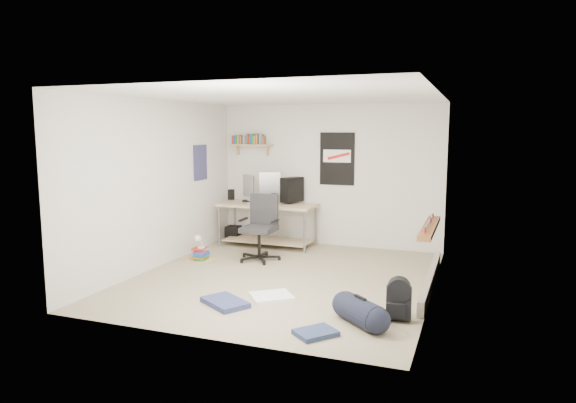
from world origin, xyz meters
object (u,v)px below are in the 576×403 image
(backpack, at_px, (399,302))
(duffel_bag, at_px, (360,312))
(office_chair, at_px, (259,230))
(book_stack, at_px, (201,251))
(desk, at_px, (268,226))

(backpack, relative_size, duffel_bag, 0.63)
(office_chair, height_order, duffel_bag, office_chair)
(backpack, xyz_separation_m, book_stack, (-3.31, 1.53, -0.05))
(duffel_bag, bearing_deg, desk, 168.35)
(backpack, height_order, book_stack, backpack)
(book_stack, bearing_deg, duffel_bag, -31.51)
(office_chair, distance_m, duffel_bag, 3.02)
(duffel_bag, bearing_deg, office_chair, 175.71)
(desk, distance_m, book_stack, 1.47)
(desk, bearing_deg, backpack, -28.89)
(duffel_bag, distance_m, book_stack, 3.46)
(office_chair, height_order, backpack, office_chair)
(desk, height_order, backpack, desk)
(backpack, xyz_separation_m, duffel_bag, (-0.36, -0.28, -0.06))
(desk, distance_m, duffel_bag, 3.94)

